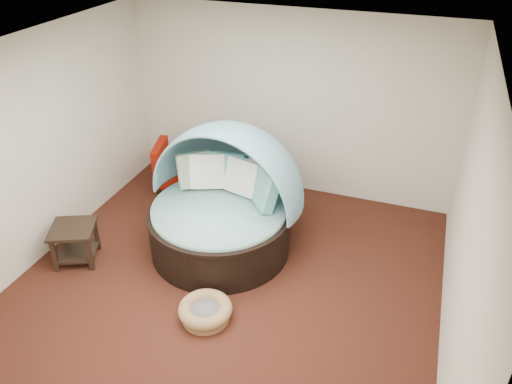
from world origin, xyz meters
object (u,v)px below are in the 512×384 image
(canopy_daybed, at_px, (223,195))
(side_table, at_px, (75,239))
(pet_basket, at_px, (205,311))
(red_armchair, at_px, (175,168))

(canopy_daybed, distance_m, side_table, 1.97)
(pet_basket, bearing_deg, canopy_daybed, 103.96)
(canopy_daybed, relative_size, red_armchair, 2.54)
(pet_basket, relative_size, side_table, 1.12)
(canopy_daybed, distance_m, pet_basket, 1.54)
(canopy_daybed, height_order, side_table, canopy_daybed)
(canopy_daybed, relative_size, side_table, 2.97)
(pet_basket, xyz_separation_m, side_table, (-2.00, 0.39, 0.22))
(canopy_daybed, bearing_deg, side_table, -144.58)
(red_armchair, distance_m, side_table, 2.11)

